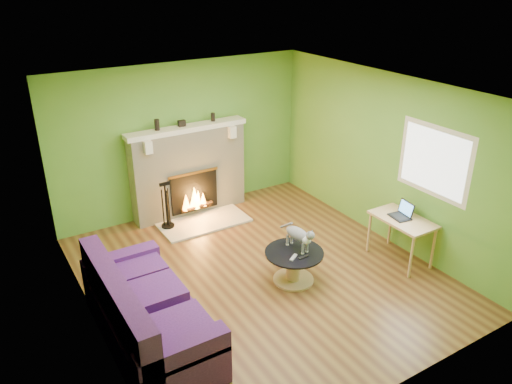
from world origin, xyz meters
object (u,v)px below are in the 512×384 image
Objects in this scene: coffee_table at (294,264)px; desk at (402,224)px; cat at (297,237)px; sofa at (144,315)px.

desk reaches higher than coffee_table.
cat reaches higher than desk.
sofa is 2.66× the size of coffee_table.
coffee_table is at bearing 167.30° from desk.
desk is at bearing -3.86° from sofa.
sofa is at bearing 176.14° from desk.
coffee_table is at bearing -155.70° from cat.
coffee_table is 1.72m from desk.
desk is at bearing -22.76° from cat.
coffee_table is 0.87× the size of desk.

